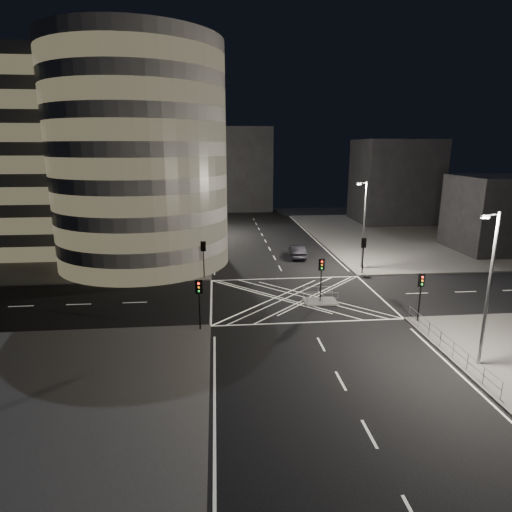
{
  "coord_description": "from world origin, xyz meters",
  "views": [
    {
      "loc": [
        -7.37,
        -37.84,
        13.93
      ],
      "look_at": [
        -3.37,
        4.48,
        3.0
      ],
      "focal_mm": 30.0,
      "sensor_mm": 36.0,
      "label": 1
    }
  ],
  "objects": [
    {
      "name": "sedan",
      "position": [
        2.93,
        14.79,
        0.81
      ],
      "size": [
        1.99,
        5.02,
        1.63
      ],
      "primitive_type": "imported",
      "rotation": [
        0.0,
        0.0,
        3.09
      ],
      "color": "black",
      "rests_on": "ground"
    },
    {
      "name": "street_lamp_right_far",
      "position": [
        9.44,
        9.0,
        5.54
      ],
      "size": [
        1.25,
        0.25,
        10.0
      ],
      "color": "slate",
      "rests_on": "sidewalk_far_right"
    },
    {
      "name": "office_block_rear",
      "position": [
        -22.0,
        42.0,
        11.15
      ],
      "size": [
        24.0,
        16.0,
        22.0
      ],
      "primitive_type": "cube",
      "color": "gray",
      "rests_on": "sidewalk_far_left"
    },
    {
      "name": "street_lamp_right_near",
      "position": [
        9.44,
        -14.0,
        5.54
      ],
      "size": [
        1.25,
        0.25,
        10.0
      ],
      "color": "slate",
      "rests_on": "sidewalk_near_right"
    },
    {
      "name": "street_lamp_left_near",
      "position": [
        -9.44,
        12.0,
        5.54
      ],
      "size": [
        1.25,
        0.25,
        10.0
      ],
      "color": "slate",
      "rests_on": "sidewalk_far_left"
    },
    {
      "name": "office_tower_curved",
      "position": [
        -20.74,
        18.74,
        12.65
      ],
      "size": [
        30.0,
        29.0,
        27.2
      ],
      "color": "gray",
      "rests_on": "sidewalk_far_left"
    },
    {
      "name": "tree_a",
      "position": [
        -10.5,
        9.0,
        4.71
      ],
      "size": [
        4.38,
        4.38,
        7.09
      ],
      "color": "black",
      "rests_on": "sidewalk_far_left"
    },
    {
      "name": "tree_b",
      "position": [
        -10.5,
        15.0,
        4.94
      ],
      "size": [
        3.92,
        3.92,
        7.06
      ],
      "color": "black",
      "rests_on": "sidewalk_far_left"
    },
    {
      "name": "traffic_signal_fr",
      "position": [
        8.8,
        6.8,
        2.91
      ],
      "size": [
        0.55,
        0.22,
        4.0
      ],
      "color": "black",
      "rests_on": "sidewalk_far_right"
    },
    {
      "name": "railing_island_north",
      "position": [
        2.0,
        -0.6,
        0.7
      ],
      "size": [
        2.8,
        0.06,
        1.1
      ],
      "primitive_type": "cube",
      "color": "slate",
      "rests_on": "central_island"
    },
    {
      "name": "traffic_signal_fl",
      "position": [
        -8.8,
        6.8,
        2.91
      ],
      "size": [
        0.55,
        0.22,
        4.0
      ],
      "color": "black",
      "rests_on": "sidewalk_far_left"
    },
    {
      "name": "tree_c",
      "position": [
        -10.5,
        21.0,
        4.23
      ],
      "size": [
        3.58,
        3.58,
        6.15
      ],
      "color": "black",
      "rests_on": "sidewalk_far_left"
    },
    {
      "name": "railing_island_south",
      "position": [
        2.0,
        -2.4,
        0.7
      ],
      "size": [
        2.8,
        0.06,
        1.1
      ],
      "primitive_type": "cube",
      "color": "slate",
      "rests_on": "central_island"
    },
    {
      "name": "railing_near_right",
      "position": [
        8.3,
        -12.15,
        0.7
      ],
      "size": [
        0.06,
        11.7,
        1.1
      ],
      "primitive_type": "cube",
      "color": "slate",
      "rests_on": "sidewalk_near_right"
    },
    {
      "name": "tree_e",
      "position": [
        -10.5,
        33.0,
        3.88
      ],
      "size": [
        4.01,
        4.01,
        6.04
      ],
      "color": "black",
      "rests_on": "sidewalk_far_left"
    },
    {
      "name": "sidewalk_far_right",
      "position": [
        29.0,
        27.0,
        0.07
      ],
      "size": [
        42.0,
        42.0,
        0.15
      ],
      "primitive_type": "cube",
      "color": "#54524F",
      "rests_on": "ground"
    },
    {
      "name": "tree_d",
      "position": [
        -10.5,
        27.0,
        5.38
      ],
      "size": [
        5.69,
        5.69,
        8.51
      ],
      "color": "black",
      "rests_on": "sidewalk_far_left"
    },
    {
      "name": "traffic_signal_island",
      "position": [
        2.0,
        -1.5,
        2.91
      ],
      "size": [
        0.55,
        0.22,
        4.0
      ],
      "color": "black",
      "rests_on": "central_island"
    },
    {
      "name": "central_island",
      "position": [
        2.0,
        -1.5,
        0.07
      ],
      "size": [
        3.0,
        2.0,
        0.15
      ],
      "primitive_type": "cube",
      "color": "slate",
      "rests_on": "ground"
    },
    {
      "name": "traffic_signal_nr",
      "position": [
        8.8,
        -6.8,
        2.91
      ],
      "size": [
        0.55,
        0.22,
        4.0
      ],
      "color": "black",
      "rests_on": "sidewalk_near_right"
    },
    {
      "name": "sidewalk_far_left",
      "position": [
        -29.0,
        27.0,
        0.07
      ],
      "size": [
        42.0,
        42.0,
        0.15
      ],
      "primitive_type": "cube",
      "color": "#54524F",
      "rests_on": "ground"
    },
    {
      "name": "traffic_signal_nl",
      "position": [
        -8.8,
        -6.8,
        2.91
      ],
      "size": [
        0.55,
        0.22,
        4.0
      ],
      "color": "black",
      "rests_on": "sidewalk_near_left"
    },
    {
      "name": "building_far_end",
      "position": [
        -4.0,
        58.0,
        9.0
      ],
      "size": [
        18.0,
        8.0,
        18.0
      ],
      "primitive_type": "cube",
      "color": "black",
      "rests_on": "ground"
    },
    {
      "name": "street_lamp_left_far",
      "position": [
        -9.44,
        30.0,
        5.54
      ],
      "size": [
        1.25,
        0.25,
        10.0
      ],
      "color": "slate",
      "rests_on": "sidewalk_far_left"
    },
    {
      "name": "building_right_far",
      "position": [
        26.0,
        40.0,
        7.65
      ],
      "size": [
        14.0,
        12.0,
        15.0
      ],
      "primitive_type": "cube",
      "color": "black",
      "rests_on": "sidewalk_far_right"
    },
    {
      "name": "building_right_near",
      "position": [
        30.0,
        16.0,
        5.15
      ],
      "size": [
        10.0,
        10.0,
        10.0
      ],
      "primitive_type": "cube",
      "color": "black",
      "rests_on": "sidewalk_far_right"
    },
    {
      "name": "ground",
      "position": [
        0.0,
        0.0,
        0.0
      ],
      "size": [
        120.0,
        120.0,
        0.0
      ],
      "primitive_type": "plane",
      "color": "black",
      "rests_on": "ground"
    }
  ]
}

